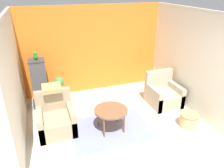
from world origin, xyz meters
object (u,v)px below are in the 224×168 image
birdcage (40,84)px  wicker_basket (189,120)px  armchair_right (163,95)px  coffee_table (111,111)px  potted_plant (59,88)px  armchair_left (56,120)px  parrot (35,56)px

birdcage → wicker_basket: (3.18, -2.19, -0.45)m
armchair_right → birdcage: (-3.16, 1.06, 0.35)m
coffee_table → potted_plant: size_ratio=1.04×
potted_plant → armchair_left: bearing=-100.3°
birdcage → potted_plant: birdcage is taller
coffee_table → parrot: parrot is taller
armchair_right → potted_plant: bearing=157.4°
armchair_right → potted_plant: 2.88m
parrot → birdcage: bearing=-90.0°
potted_plant → wicker_basket: potted_plant is taller
armchair_left → birdcage: (-0.25, 1.33, 0.35)m
armchair_right → wicker_basket: bearing=-89.1°
armchair_right → coffee_table: bearing=-159.6°
coffee_table → potted_plant: (-0.92, 1.75, -0.08)m
birdcage → parrot: size_ratio=5.89×
coffee_table → birdcage: 2.23m
wicker_basket → potted_plant: bearing=140.2°
parrot → wicker_basket: parrot is taller
coffee_table → parrot: size_ratio=3.40×
armchair_right → wicker_basket: size_ratio=1.98×
coffee_table → armchair_left: armchair_left is taller
armchair_right → birdcage: size_ratio=0.68×
birdcage → wicker_basket: birdcage is taller
armchair_right → wicker_basket: (0.02, -1.13, -0.10)m
coffee_table → birdcage: (-1.42, 1.71, 0.14)m
parrot → potted_plant: (0.50, 0.04, -0.99)m
potted_plant → wicker_basket: bearing=-39.8°
wicker_basket → coffee_table: bearing=164.7°
armchair_left → armchair_right: 2.92m
armchair_right → armchair_left: bearing=-174.7°
potted_plant → wicker_basket: size_ratio=1.62×
coffee_table → parrot: (-1.42, 1.71, 0.91)m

